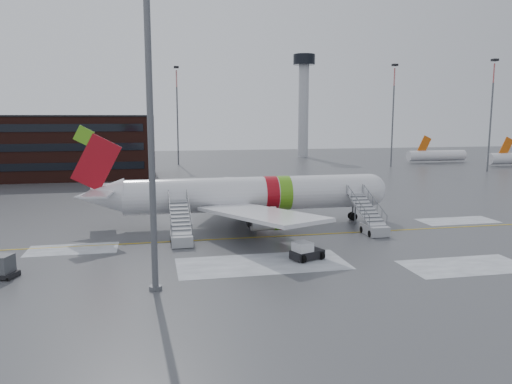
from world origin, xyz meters
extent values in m
plane|color=#494C4F|center=(0.00, 0.00, 0.00)|extent=(260.00, 260.00, 0.00)
cylinder|color=silver|center=(-3.79, 5.00, 3.50)|extent=(28.00, 3.80, 3.80)
sphere|color=silver|center=(10.21, 5.00, 3.50)|extent=(3.80, 3.80, 3.80)
cube|color=black|center=(11.26, 5.00, 4.00)|extent=(1.09, 1.60, 0.97)
cone|color=silver|center=(-20.19, 5.00, 3.75)|extent=(5.20, 3.72, 3.72)
cube|color=#A30C17|center=(-20.29, 5.00, 7.30)|extent=(5.27, 0.30, 6.09)
cube|color=#5EAA1B|center=(-21.39, 5.00, 10.10)|extent=(2.16, 0.26, 2.16)
cube|color=silver|center=(-19.99, 7.60, 4.40)|extent=(3.07, 4.85, 0.18)
cube|color=silver|center=(-19.99, 2.40, 4.40)|extent=(3.07, 4.85, 0.18)
cube|color=silver|center=(-4.79, 13.50, 2.90)|extent=(10.72, 15.97, 1.13)
cube|color=silver|center=(-4.79, -3.50, 2.90)|extent=(10.72, 15.97, 1.13)
cylinder|color=silver|center=(-3.29, 10.20, 1.55)|extent=(3.40, 2.10, 2.10)
cylinder|color=silver|center=(-3.29, -0.20, 1.55)|extent=(3.40, 2.10, 2.10)
cylinder|color=#595B60|center=(8.21, 5.00, 0.90)|extent=(0.20, 0.20, 1.80)
cylinder|color=black|center=(8.21, 5.00, 0.45)|extent=(0.90, 0.56, 0.90)
cylinder|color=black|center=(-4.29, 7.40, 0.45)|extent=(0.90, 0.56, 0.90)
cylinder|color=black|center=(-4.29, 2.60, 0.45)|extent=(0.90, 0.56, 0.90)
cube|color=#A3A4AA|center=(7.54, -2.30, 0.55)|extent=(2.00, 3.20, 1.00)
cube|color=#A3A4AA|center=(7.54, -0.20, 2.23)|extent=(1.90, 5.87, 2.52)
cube|color=#A3A4AA|center=(7.54, 3.10, 3.40)|extent=(1.90, 1.40, 0.15)
cylinder|color=#595B60|center=(7.54, 2.70, 1.70)|extent=(0.16, 0.16, 3.40)
cylinder|color=black|center=(6.64, -3.30, 0.35)|extent=(0.25, 0.70, 0.70)
cylinder|color=black|center=(8.44, -1.30, 0.35)|extent=(0.25, 0.70, 0.70)
cube|color=#A2A5A9|center=(-12.13, -2.30, 0.55)|extent=(2.00, 3.20, 1.00)
cube|color=#A2A5A9|center=(-12.13, -0.20, 2.23)|extent=(1.90, 5.87, 2.52)
cube|color=#A2A5A9|center=(-12.13, 3.10, 3.40)|extent=(1.90, 1.40, 0.15)
cylinder|color=#595B60|center=(-12.13, 2.70, 1.70)|extent=(0.16, 0.16, 3.40)
cylinder|color=black|center=(-13.03, -3.30, 0.35)|extent=(0.25, 0.70, 0.70)
cylinder|color=black|center=(-11.23, -1.30, 0.35)|extent=(0.25, 0.70, 0.70)
cube|color=black|center=(-1.98, -9.50, 0.44)|extent=(3.09, 2.34, 0.69)
cube|color=silver|center=(-2.44, -9.67, 1.13)|extent=(1.77, 1.77, 0.88)
cube|color=black|center=(-2.44, -9.67, 1.47)|extent=(1.55, 1.61, 0.15)
cylinder|color=black|center=(-2.66, -10.48, 0.34)|extent=(0.51, 0.75, 0.69)
cylinder|color=black|center=(-0.82, -9.80, 0.34)|extent=(0.51, 0.75, 0.69)
cylinder|color=black|center=(-3.14, -9.19, 0.34)|extent=(0.51, 0.75, 0.69)
cylinder|color=black|center=(-1.30, -8.51, 0.34)|extent=(0.51, 0.75, 0.69)
cube|color=black|center=(-26.01, -9.40, 0.24)|extent=(2.53, 2.18, 0.34)
cube|color=#505357|center=(-26.01, -9.40, 1.02)|extent=(1.95, 1.89, 1.45)
cylinder|color=black|center=(-25.04, -8.72, 0.15)|extent=(0.26, 0.33, 0.29)
cylinder|color=#595B60|center=(-14.68, -14.51, 10.87)|extent=(0.44, 0.44, 21.75)
cylinder|color=#595B60|center=(-14.68, -14.51, 0.15)|extent=(0.90, 0.90, 0.30)
cylinder|color=#B2B5BA|center=(30.00, 95.00, 14.00)|extent=(3.00, 3.00, 28.00)
cylinder|color=black|center=(30.00, 95.00, 28.50)|extent=(6.40, 6.40, 3.00)
cylinder|color=#595B60|center=(42.00, 62.00, 9.60)|extent=(0.36, 0.36, 19.20)
cylinder|color=#CC7272|center=(42.00, 62.00, 21.12)|extent=(0.32, 0.32, 4.32)
cube|color=black|center=(42.00, 62.00, 24.00)|extent=(1.20, 1.20, 0.50)
cylinder|color=#595B60|center=(-8.00, 78.00, 9.60)|extent=(0.36, 0.36, 19.20)
cylinder|color=#CC7272|center=(-8.00, 78.00, 21.12)|extent=(0.32, 0.32, 4.32)
cube|color=black|center=(-8.00, 78.00, 24.00)|extent=(1.20, 1.20, 0.50)
cylinder|color=#595B60|center=(58.00, 48.00, 9.60)|extent=(0.36, 0.36, 19.20)
cylinder|color=#CC7272|center=(58.00, 48.00, 21.12)|extent=(0.32, 0.32, 4.32)
cube|color=black|center=(58.00, 48.00, 24.00)|extent=(1.20, 1.20, 0.50)
camera|label=1|loc=(-14.70, -48.78, 12.03)|focal=35.00mm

